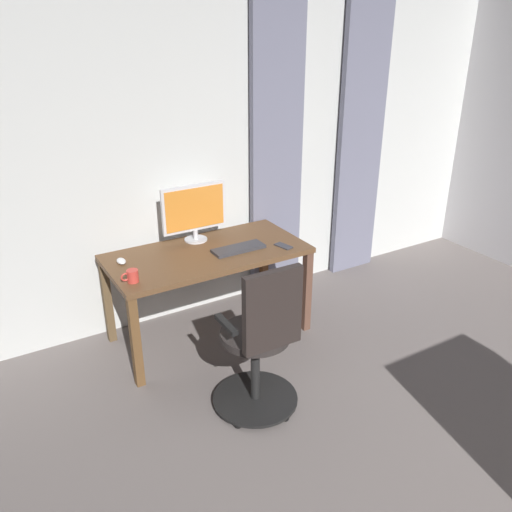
% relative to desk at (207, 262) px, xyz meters
% --- Properties ---
extents(back_room_partition, '(5.90, 0.10, 2.84)m').
position_rel_desk_xyz_m(back_room_partition, '(-0.33, -0.52, 0.78)').
color(back_room_partition, silver).
rests_on(back_room_partition, ground).
extents(curtain_left_panel, '(0.49, 0.06, 2.56)m').
position_rel_desk_xyz_m(curtain_left_panel, '(-1.80, -0.41, 0.64)').
color(curtain_left_panel, slate).
rests_on(curtain_left_panel, ground).
extents(curtain_right_panel, '(0.49, 0.06, 2.56)m').
position_rel_desk_xyz_m(curtain_right_panel, '(-0.87, -0.41, 0.64)').
color(curtain_right_panel, slate).
rests_on(curtain_right_panel, ground).
extents(desk, '(1.49, 0.73, 0.73)m').
position_rel_desk_xyz_m(desk, '(0.00, 0.00, 0.00)').
color(desk, brown).
rests_on(desk, ground).
extents(office_chair, '(0.56, 0.56, 1.06)m').
position_rel_desk_xyz_m(office_chair, '(0.12, 0.97, -0.15)').
color(office_chair, black).
rests_on(office_chair, ground).
extents(computer_monitor, '(0.53, 0.18, 0.45)m').
position_rel_desk_xyz_m(computer_monitor, '(-0.02, -0.25, 0.34)').
color(computer_monitor, silver).
rests_on(computer_monitor, desk).
extents(computer_keyboard, '(0.41, 0.15, 0.02)m').
position_rel_desk_xyz_m(computer_keyboard, '(-0.22, 0.10, 0.10)').
color(computer_keyboard, '#333338').
rests_on(computer_keyboard, desk).
extents(computer_mouse, '(0.06, 0.10, 0.04)m').
position_rel_desk_xyz_m(computer_mouse, '(0.62, -0.12, 0.11)').
color(computer_mouse, white).
rests_on(computer_mouse, desk).
extents(cell_phone_by_monitor, '(0.10, 0.16, 0.01)m').
position_rel_desk_xyz_m(cell_phone_by_monitor, '(-0.55, 0.22, 0.09)').
color(cell_phone_by_monitor, '#333338').
rests_on(cell_phone_by_monitor, desk).
extents(mug_tea, '(0.12, 0.08, 0.09)m').
position_rel_desk_xyz_m(mug_tea, '(0.65, 0.20, 0.13)').
color(mug_tea, '#CC3D33').
rests_on(mug_tea, desk).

